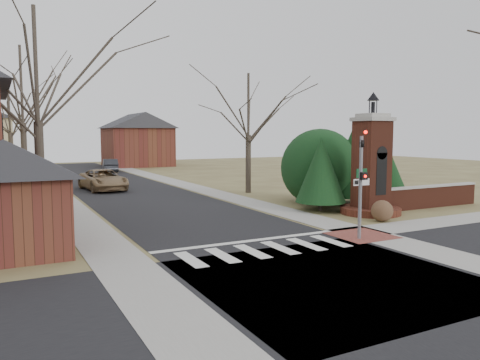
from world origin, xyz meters
TOP-DOWN VIEW (x-y plane):
  - ground at (0.00, 0.00)m, footprint 120.00×120.00m
  - main_street at (0.00, 22.00)m, footprint 8.00×70.00m
  - cross_street at (0.00, -3.00)m, footprint 120.00×8.00m
  - crosswalk_zone at (0.00, 0.80)m, footprint 8.00×2.20m
  - stop_bar at (0.00, 2.30)m, footprint 8.00×0.35m
  - sidewalk_right_main at (5.20, 22.00)m, footprint 2.00×60.00m
  - sidewalk_left at (-5.20, 22.00)m, footprint 2.00×60.00m
  - curb_apron at (4.80, 1.00)m, footprint 2.40×2.40m
  - traffic_signal_pole at (4.30, 0.57)m, footprint 0.28×0.41m
  - sign_post at (5.59, 1.99)m, footprint 0.90×0.07m
  - brick_gate_monument at (9.00, 4.99)m, footprint 3.20×3.20m
  - brick_garden_wall at (13.50, 5.00)m, footprint 7.50×0.50m
  - garage_left at (-8.52, 4.49)m, footprint 4.80×4.80m
  - house_distant_right at (7.99, 47.99)m, footprint 8.80×8.80m
  - evergreen_near at (7.20, 7.00)m, footprint 2.80×2.80m
  - evergreen_mid at (10.50, 8.20)m, footprint 3.40×3.40m
  - evergreen_far at (12.50, 7.20)m, footprint 2.40×2.40m
  - evergreen_mass at (9.00, 9.50)m, footprint 4.80×4.80m
  - bare_tree_0 at (-7.00, 9.00)m, footprint 8.05×8.05m
  - bare_tree_1 at (-7.00, 22.00)m, footprint 8.40×8.40m
  - bare_tree_2 at (-7.50, 35.00)m, footprint 7.35×7.35m
  - bare_tree_3 at (7.50, 16.00)m, footprint 7.00×7.00m
  - pickup_truck at (-1.60, 22.45)m, footprint 3.11×5.90m
  - distant_car at (2.57, 39.52)m, footprint 2.21×4.61m
  - dry_shrub_left at (7.89, 3.00)m, footprint 1.06×1.06m
  - dry_shrub_right at (9.30, 4.60)m, footprint 0.76×0.76m

SIDE VIEW (x-z plane):
  - ground at x=0.00m, z-range 0.00..0.00m
  - main_street at x=0.00m, z-range 0.00..0.01m
  - cross_street at x=0.00m, z-range 0.00..0.01m
  - crosswalk_zone at x=0.00m, z-range 0.00..0.02m
  - stop_bar at x=0.00m, z-range 0.00..0.02m
  - sidewalk_right_main at x=5.20m, z-range 0.00..0.02m
  - sidewalk_left at x=-5.20m, z-range 0.00..0.02m
  - curb_apron at x=4.80m, z-range 0.00..0.02m
  - dry_shrub_right at x=9.30m, z-range 0.00..0.76m
  - dry_shrub_left at x=7.89m, z-range 0.00..1.06m
  - brick_garden_wall at x=13.50m, z-range 0.01..1.31m
  - distant_car at x=2.57m, z-range 0.00..1.46m
  - pickup_truck at x=-1.60m, z-range 0.00..1.58m
  - evergreen_far at x=12.50m, z-range 0.25..3.55m
  - sign_post at x=5.59m, z-range 0.57..3.32m
  - brick_gate_monument at x=9.00m, z-range -1.07..5.40m
  - garage_left at x=-8.52m, z-range 0.09..4.38m
  - evergreen_near at x=7.20m, z-range 0.25..4.35m
  - evergreen_mass at x=9.00m, z-range 0.00..4.80m
  - traffic_signal_pole at x=4.30m, z-range 0.34..4.84m
  - evergreen_mid at x=10.50m, z-range 0.25..4.95m
  - house_distant_right at x=7.99m, z-range 0.00..7.30m
  - bare_tree_3 at x=7.50m, z-range 1.84..11.54m
  - bare_tree_2 at x=-7.50m, z-range 1.93..12.12m
  - bare_tree_0 at x=-7.00m, z-range 2.12..13.27m
  - bare_tree_1 at x=-7.00m, z-range 2.21..13.85m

